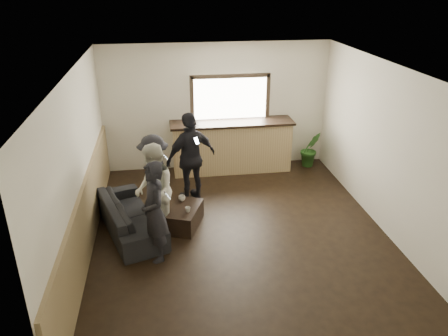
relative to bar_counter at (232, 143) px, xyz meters
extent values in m
cube|color=black|center=(-0.30, -2.70, -0.64)|extent=(5.00, 6.00, 0.01)
cube|color=silver|center=(-0.30, -2.70, 2.16)|extent=(5.00, 6.00, 0.01)
cube|color=silver|center=(-0.30, 0.30, 0.76)|extent=(5.00, 0.01, 2.80)
cube|color=silver|center=(-0.30, -5.70, 0.76)|extent=(5.00, 0.01, 2.80)
cube|color=silver|center=(-2.80, -2.70, 0.76)|extent=(0.01, 6.00, 2.80)
cube|color=silver|center=(2.20, -2.70, 0.76)|extent=(0.01, 6.00, 2.80)
cube|color=#9A8257|center=(-2.77, -2.70, -0.09)|extent=(0.06, 5.90, 1.10)
cube|color=tan|center=(0.00, -0.02, -0.09)|extent=(2.60, 0.60, 1.10)
cube|color=black|center=(0.00, -0.02, 0.48)|extent=(2.70, 0.68, 0.05)
cube|color=white|center=(0.00, 0.26, 0.96)|extent=(1.60, 0.06, 0.90)
cube|color=#3F3326|center=(0.00, 0.23, 1.45)|extent=(1.72, 0.08, 0.08)
cube|color=#3F3326|center=(-0.84, 0.23, 0.96)|extent=(0.08, 0.08, 1.06)
cube|color=#3F3326|center=(0.84, 0.23, 0.96)|extent=(0.08, 0.08, 1.06)
imported|color=black|center=(-2.15, -2.30, -0.35)|extent=(1.35, 2.11, 0.58)
cube|color=black|center=(-1.20, -2.31, -0.46)|extent=(0.72, 0.93, 0.36)
imported|color=silver|center=(-1.23, -2.04, -0.23)|extent=(0.18, 0.18, 0.10)
imported|color=silver|center=(-1.16, -2.45, -0.23)|extent=(0.13, 0.13, 0.09)
imported|color=#2D6623|center=(1.83, -0.05, -0.23)|extent=(0.50, 0.42, 0.83)
imported|color=black|center=(-1.70, -3.17, 0.17)|extent=(0.54, 0.68, 1.62)
cube|color=black|center=(-1.49, -3.11, 0.40)|extent=(0.11, 0.10, 0.12)
cube|color=white|center=(-1.49, -3.11, 0.41)|extent=(0.09, 0.08, 0.11)
imported|color=beige|center=(-1.70, -2.45, 0.16)|extent=(0.73, 0.87, 1.61)
cube|color=black|center=(-1.48, -2.41, 0.34)|extent=(0.10, 0.09, 0.12)
cube|color=white|center=(-1.48, -2.42, 0.34)|extent=(0.09, 0.08, 0.11)
imported|color=black|center=(-1.70, -1.71, 0.12)|extent=(0.68, 1.04, 1.51)
cube|color=black|center=(-1.48, -1.68, 0.45)|extent=(0.10, 0.08, 0.12)
cube|color=white|center=(-1.48, -1.68, 0.45)|extent=(0.08, 0.07, 0.11)
imported|color=black|center=(-1.00, -1.30, 0.25)|extent=(1.12, 0.85, 1.78)
cube|color=black|center=(-0.90, -1.50, 0.65)|extent=(0.10, 0.11, 0.12)
cube|color=white|center=(-0.90, -1.50, 0.66)|extent=(0.09, 0.10, 0.11)
camera|label=1|loc=(-1.49, -9.00, 3.44)|focal=35.00mm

